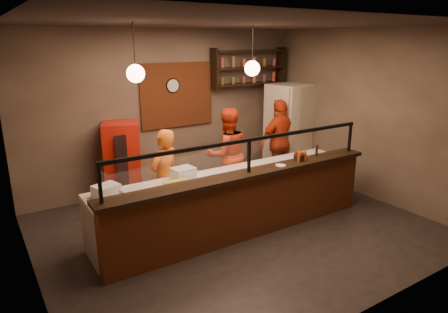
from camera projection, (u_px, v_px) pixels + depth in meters
floor at (237, 228)px, 6.55m from camera, size 6.00×6.00×0.00m
ceiling at (239, 23)px, 5.66m from camera, size 6.00×6.00×0.00m
wall_back at (168, 110)px, 8.12m from camera, size 6.00×0.00×6.00m
wall_left at (21, 165)px, 4.55m from camera, size 0.00×5.00×5.00m
wall_right at (366, 115)px, 7.66m from camera, size 0.00×5.00×5.00m
wall_front at (376, 179)px, 4.08m from camera, size 6.00×0.00×6.00m
brick_patch at (177, 95)px, 8.12m from camera, size 1.60×0.04×1.30m
service_counter at (248, 206)px, 6.17m from camera, size 4.60×0.25×1.00m
counter_ledge at (249, 174)px, 6.02m from camera, size 4.70×0.37×0.06m
worktop_cabinet at (230, 200)px, 6.59m from camera, size 4.60×0.75×0.85m
worktop at (230, 175)px, 6.47m from camera, size 4.60×0.75×0.05m
sneeze_guard at (249, 152)px, 5.93m from camera, size 4.50×0.05×0.52m
wall_shelving at (249, 68)px, 8.74m from camera, size 1.84×0.28×0.85m
wall_clock at (173, 86)px, 8.00m from camera, size 0.30×0.04×0.30m
pendant_left at (136, 73)px, 5.22m from camera, size 0.24×0.24×0.77m
pendant_right at (252, 68)px, 6.21m from camera, size 0.24×0.24×0.77m
cook_left at (165, 178)px, 6.54m from camera, size 0.70×0.59×1.62m
cook_mid at (227, 155)px, 7.57m from camera, size 0.96×0.81×1.78m
cook_right at (280, 142)px, 8.48m from camera, size 1.07×0.46×1.81m
fridge at (289, 130)px, 9.00m from camera, size 0.96×0.91×2.05m
red_cooler at (123, 162)px, 7.49m from camera, size 0.83×0.80×1.53m
pizza_dough at (262, 167)px, 6.78m from camera, size 0.53×0.53×0.01m
prep_tub_a at (106, 191)px, 5.48m from camera, size 0.39×0.35×0.17m
prep_tub_b at (183, 173)px, 6.22m from camera, size 0.36×0.30×0.17m
prep_tub_c at (132, 194)px, 5.39m from camera, size 0.31×0.26×0.14m
rolling_pin at (175, 182)px, 5.98m from camera, size 0.37×0.07×0.06m
condiment_caddy at (300, 157)px, 6.60m from camera, size 0.21×0.19×0.10m
pepper_mill at (317, 150)px, 6.83m from camera, size 0.05×0.05×0.20m
small_plate at (281, 165)px, 6.32m from camera, size 0.21×0.21×0.01m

